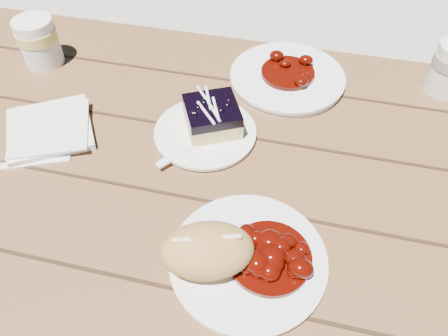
% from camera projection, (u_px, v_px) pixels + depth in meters
% --- Properties ---
extents(ground, '(60.00, 60.00, 0.00)m').
position_uv_depth(ground, '(235.00, 331.00, 1.33)').
color(ground, '#A8A397').
rests_on(ground, ground).
extents(picnic_table, '(2.00, 1.55, 0.75)m').
position_uv_depth(picnic_table, '(240.00, 222.00, 0.88)').
color(picnic_table, brown).
rests_on(picnic_table, ground).
extents(main_plate, '(0.22, 0.22, 0.02)m').
position_uv_depth(main_plate, '(248.00, 261.00, 0.64)').
color(main_plate, white).
rests_on(main_plate, picnic_table).
extents(goulash_stew, '(0.12, 0.12, 0.04)m').
position_uv_depth(goulash_stew, '(270.00, 252.00, 0.61)').
color(goulash_stew, '#450802').
rests_on(goulash_stew, main_plate).
extents(bread_roll, '(0.15, 0.12, 0.07)m').
position_uv_depth(bread_roll, '(207.00, 250.00, 0.60)').
color(bread_roll, '#B38145').
rests_on(bread_roll, main_plate).
extents(dessert_plate, '(0.18, 0.18, 0.01)m').
position_uv_depth(dessert_plate, '(205.00, 133.00, 0.81)').
color(dessert_plate, white).
rests_on(dessert_plate, picnic_table).
extents(blueberry_cake, '(0.13, 0.13, 0.05)m').
position_uv_depth(blueberry_cake, '(212.00, 116.00, 0.80)').
color(blueberry_cake, '#E7CB7E').
rests_on(blueberry_cake, dessert_plate).
extents(fork_dessert, '(0.12, 0.14, 0.00)m').
position_uv_depth(fork_dessert, '(186.00, 149.00, 0.78)').
color(fork_dessert, white).
rests_on(fork_dessert, dessert_plate).
extents(napkin_stack, '(0.21, 0.21, 0.01)m').
position_uv_depth(napkin_stack, '(50.00, 129.00, 0.82)').
color(napkin_stack, white).
rests_on(napkin_stack, picnic_table).
extents(fork_table, '(0.16, 0.09, 0.00)m').
position_uv_depth(fork_table, '(34.00, 162.00, 0.77)').
color(fork_table, white).
rests_on(fork_table, picnic_table).
extents(second_plate, '(0.23, 0.23, 0.02)m').
position_uv_depth(second_plate, '(287.00, 78.00, 0.92)').
color(second_plate, white).
rests_on(second_plate, picnic_table).
extents(second_stew, '(0.11, 0.11, 0.04)m').
position_uv_depth(second_stew, '(289.00, 67.00, 0.90)').
color(second_stew, '#450802').
rests_on(second_stew, second_plate).
extents(second_cup, '(0.08, 0.08, 0.10)m').
position_uv_depth(second_cup, '(39.00, 42.00, 0.93)').
color(second_cup, white).
rests_on(second_cup, picnic_table).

